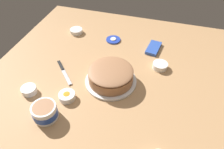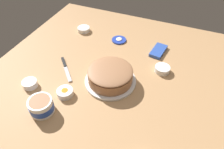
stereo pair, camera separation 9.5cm
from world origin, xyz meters
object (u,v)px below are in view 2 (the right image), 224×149
Objects in this scene: frosting_tub at (41,106)px; candy_box_lower at (158,51)px; frosted_cake at (110,76)px; sprinkle_bowl_green at (162,69)px; sprinkle_bowl_orange at (65,92)px; frosting_tub_lid at (119,40)px; sprinkle_bowl_pink at (84,29)px; spreading_knife at (65,67)px; sprinkle_bowl_rainbow at (30,84)px.

candy_box_lower is at bearing 148.92° from frosting_tub.
candy_box_lower is at bearing 153.41° from frosted_cake.
sprinkle_bowl_green is at bearing 136.96° from frosting_tub.
sprinkle_bowl_orange reaches higher than sprinkle_bowl_green.
candy_box_lower is at bearing 146.40° from sprinkle_bowl_orange.
frosting_tub_lid is 0.30m from sprinkle_bowl_pink.
sprinkle_bowl_pink is (-0.77, -0.17, -0.03)m from frosting_tub.
frosted_cake is at bearing -51.81° from sprinkle_bowl_green.
frosted_cake reaches higher than candy_box_lower.
frosting_tub reaches higher than spreading_knife.
frosting_tub_lid is 1.26× the size of sprinkle_bowl_rainbow.
sprinkle_bowl_green is 0.61m from sprinkle_bowl_orange.
frosting_tub is 0.74m from sprinkle_bowl_green.
frosted_cake is at bearing 117.03° from sprinkle_bowl_rainbow.
frosting_tub is 0.81× the size of candy_box_lower.
sprinkle_bowl_rainbow and sprinkle_bowl_orange have the same top height.
sprinkle_bowl_rainbow is at bearing -0.58° from sprinkle_bowl_pink.
candy_box_lower is (0.02, 0.30, 0.00)m from frosting_tub_lid.
sprinkle_bowl_green is at bearing 28.10° from candy_box_lower.
frosted_cake is 1.94× the size of candy_box_lower.
sprinkle_bowl_pink is at bearing -92.98° from frosting_tub_lid.
frosting_tub_lid is 0.30m from candy_box_lower.
spreading_knife is (0.41, -0.21, -0.00)m from frosting_tub_lid.
sprinkle_bowl_rainbow is 0.23m from sprinkle_bowl_orange.
frosting_tub_lid is at bearing -86.69° from candy_box_lower.
sprinkle_bowl_rainbow is at bearing -84.72° from sprinkle_bowl_orange.
sprinkle_bowl_rainbow is 0.65m from sprinkle_bowl_pink.
candy_box_lower is (-0.59, 0.39, -0.01)m from sprinkle_bowl_orange.
sprinkle_bowl_rainbow is (-0.12, -0.17, -0.02)m from frosting_tub.
sprinkle_bowl_rainbow is at bearing -26.22° from frosting_tub_lid.
sprinkle_bowl_pink is (-0.02, -0.30, 0.01)m from frosting_tub_lid.
sprinkle_bowl_green is (-0.20, 0.58, 0.01)m from spreading_knife.
frosting_tub_lid is 0.68× the size of candy_box_lower.
sprinkle_bowl_rainbow is at bearing -25.17° from spreading_knife.
frosting_tub is 1.19× the size of frosting_tub_lid.
sprinkle_bowl_green is at bearing 131.21° from sprinkle_bowl_orange.
frosted_cake is 1.66× the size of spreading_knife.
sprinkle_bowl_pink is at bearing -136.63° from frosted_cake.
sprinkle_bowl_rainbow is (0.42, -0.68, 0.00)m from sprinkle_bowl_green.
sprinkle_bowl_green is at bearing 71.56° from sprinkle_bowl_pink.
sprinkle_bowl_rainbow is (0.63, -0.31, 0.01)m from frosting_tub_lid.
sprinkle_bowl_rainbow is 0.86m from candy_box_lower.
frosting_tub_lid is (-0.42, -0.11, -0.04)m from frosted_cake.
frosted_cake is 0.44m from candy_box_lower.
sprinkle_bowl_green is at bearing 121.70° from sprinkle_bowl_rainbow.
candy_box_lower is (-0.19, -0.07, -0.01)m from sprinkle_bowl_green.
frosting_tub is at bearing 55.09° from sprinkle_bowl_rainbow.
spreading_knife is at bearing 12.50° from sprinkle_bowl_pink.
frosted_cake is at bearing 134.97° from sprinkle_bowl_orange.
spreading_knife is 2.01× the size of sprinkle_bowl_orange.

